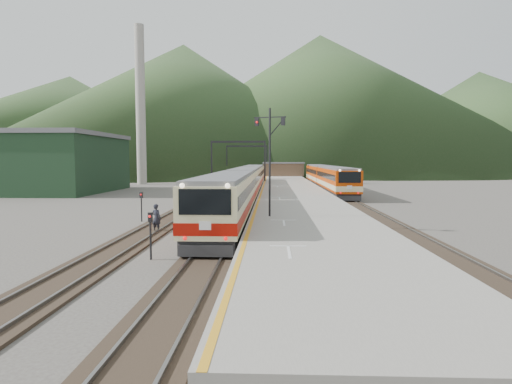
{
  "coord_description": "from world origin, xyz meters",
  "views": [
    {
      "loc": [
        3.1,
        -19.29,
        4.8
      ],
      "look_at": [
        1.71,
        17.01,
        2.0
      ],
      "focal_mm": 30.0,
      "sensor_mm": 36.0,
      "label": 1
    }
  ],
  "objects_px": {
    "main_train": "(246,183)",
    "worker": "(156,218)",
    "second_train": "(326,177)",
    "signal_mast": "(270,151)"
  },
  "relations": [
    {
      "from": "main_train",
      "to": "signal_mast",
      "type": "distance_m",
      "value": 22.08
    },
    {
      "from": "main_train",
      "to": "second_train",
      "type": "bearing_deg",
      "value": 55.72
    },
    {
      "from": "main_train",
      "to": "worker",
      "type": "height_order",
      "value": "main_train"
    },
    {
      "from": "signal_mast",
      "to": "second_train",
      "type": "bearing_deg",
      "value": 77.45
    },
    {
      "from": "worker",
      "to": "signal_mast",
      "type": "bearing_deg",
      "value": -151.26
    },
    {
      "from": "main_train",
      "to": "second_train",
      "type": "distance_m",
      "value": 20.42
    },
    {
      "from": "main_train",
      "to": "second_train",
      "type": "relative_size",
      "value": 1.52
    },
    {
      "from": "worker",
      "to": "second_train",
      "type": "bearing_deg",
      "value": -89.12
    },
    {
      "from": "main_train",
      "to": "worker",
      "type": "xyz_separation_m",
      "value": [
        -4.51,
        -22.37,
        -1.11
      ]
    },
    {
      "from": "second_train",
      "to": "signal_mast",
      "type": "bearing_deg",
      "value": -102.55
    }
  ]
}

